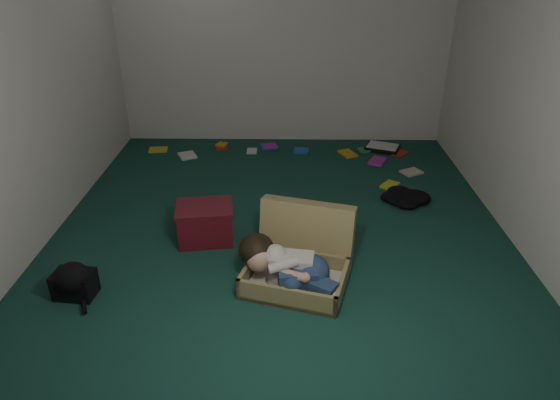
{
  "coord_description": "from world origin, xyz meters",
  "views": [
    {
      "loc": [
        0.06,
        -3.9,
        2.3
      ],
      "look_at": [
        0.0,
        -0.15,
        0.35
      ],
      "focal_mm": 32.0,
      "sensor_mm": 36.0,
      "label": 1
    }
  ],
  "objects": [
    {
      "name": "floor",
      "position": [
        0.0,
        0.0,
        0.0
      ],
      "size": [
        4.5,
        4.5,
        0.0
      ],
      "primitive_type": "plane",
      "color": "#153D33",
      "rests_on": "ground"
    },
    {
      "name": "suitcase",
      "position": [
        0.16,
        -0.75,
        0.16
      ],
      "size": [
        0.9,
        0.89,
        0.54
      ],
      "rotation": [
        0.0,
        0.0,
        -0.27
      ],
      "color": "#958752",
      "rests_on": "floor"
    },
    {
      "name": "wall_front",
      "position": [
        0.0,
        -2.25,
        1.3
      ],
      "size": [
        4.5,
        0.0,
        4.5
      ],
      "primitive_type": "plane",
      "rotation": [
        -1.57,
        0.0,
        0.0
      ],
      "color": "silver",
      "rests_on": "ground"
    },
    {
      "name": "wall_left",
      "position": [
        -2.0,
        0.0,
        1.3
      ],
      "size": [
        0.0,
        4.5,
        4.5
      ],
      "primitive_type": "plane",
      "rotation": [
        1.57,
        0.0,
        1.57
      ],
      "color": "silver",
      "rests_on": "ground"
    },
    {
      "name": "wall_right",
      "position": [
        2.0,
        0.0,
        1.3
      ],
      "size": [
        0.0,
        4.5,
        4.5
      ],
      "primitive_type": "plane",
      "rotation": [
        1.57,
        0.0,
        -1.57
      ],
      "color": "silver",
      "rests_on": "ground"
    },
    {
      "name": "person",
      "position": [
        0.06,
        -0.91,
        0.21
      ],
      "size": [
        0.75,
        0.54,
        0.34
      ],
      "rotation": [
        0.0,
        0.0,
        -0.27
      ],
      "color": "beige",
      "rests_on": "suitcase"
    },
    {
      "name": "paper_tray",
      "position": [
        1.24,
        1.9,
        0.03
      ],
      "size": [
        0.48,
        0.43,
        0.06
      ],
      "rotation": [
        0.0,
        0.0,
        -0.38
      ],
      "color": "black",
      "rests_on": "floor"
    },
    {
      "name": "maroon_bin",
      "position": [
        -0.64,
        -0.23,
        0.16
      ],
      "size": [
        0.52,
        0.44,
        0.33
      ],
      "rotation": [
        0.0,
        0.0,
        0.14
      ],
      "color": "#57111A",
      "rests_on": "floor"
    },
    {
      "name": "clothing_pile",
      "position": [
        1.21,
        0.46,
        0.07
      ],
      "size": [
        0.47,
        0.41,
        0.13
      ],
      "primitive_type": null,
      "rotation": [
        0.0,
        0.0,
        -0.21
      ],
      "color": "black",
      "rests_on": "floor"
    },
    {
      "name": "backpack",
      "position": [
        -1.47,
        -1.01,
        0.11
      ],
      "size": [
        0.38,
        0.32,
        0.21
      ],
      "primitive_type": null,
      "rotation": [
        0.0,
        0.0,
        -0.1
      ],
      "color": "black",
      "rests_on": "floor"
    },
    {
      "name": "wall_back",
      "position": [
        0.0,
        2.25,
        1.3
      ],
      "size": [
        4.5,
        0.0,
        4.5
      ],
      "primitive_type": "plane",
      "rotation": [
        1.57,
        0.0,
        0.0
      ],
      "color": "silver",
      "rests_on": "ground"
    },
    {
      "name": "book_scatter",
      "position": [
        0.27,
        1.66,
        0.01
      ],
      "size": [
        3.19,
        1.33,
        0.02
      ],
      "color": "gold",
      "rests_on": "floor"
    }
  ]
}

